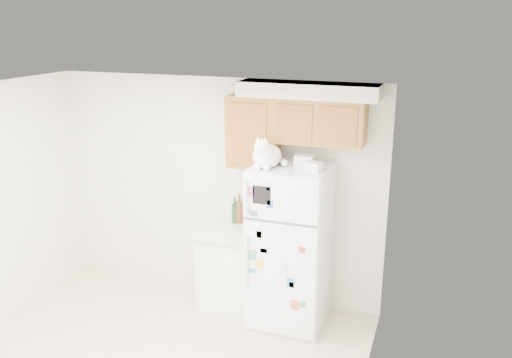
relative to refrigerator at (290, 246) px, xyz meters
The scene contains 8 objects.
room_shell 1.81m from the refrigerator, 122.21° to the right, with size 3.84×4.04×2.52m.
refrigerator is the anchor object (origin of this frame).
base_counter 0.79m from the refrigerator, behind, with size 0.64×0.64×0.92m.
cat 1.01m from the refrigerator, 148.58° to the right, with size 0.34×0.49×0.35m.
storage_box_back 0.91m from the refrigerator, 42.19° to the left, with size 0.18×0.13×0.10m, color white.
storage_box_front 0.93m from the refrigerator, 20.84° to the right, with size 0.15×0.11×0.09m, color white.
bottle_green 0.78m from the refrigerator, 160.78° to the left, with size 0.07×0.07×0.30m, color #19381E, non-canonical shape.
bottle_amber 0.74m from the refrigerator, 158.42° to the left, with size 0.08×0.08×0.34m, color #593814, non-canonical shape.
Camera 1 is at (2.38, -3.35, 3.13)m, focal length 38.00 mm.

